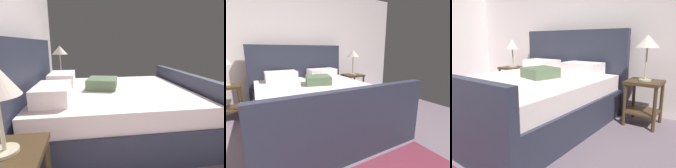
# 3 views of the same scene
# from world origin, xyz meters

# --- Properties ---
(wall_back) EXTENTS (5.47, 0.12, 2.53)m
(wall_back) POSITION_xyz_m (0.00, 3.15, 1.27)
(wall_back) COLOR white
(wall_back) RESTS_ON ground
(bed) EXTENTS (1.98, 2.27, 1.29)m
(bed) POSITION_xyz_m (-0.01, 1.87, 0.36)
(bed) COLOR #2C2F40
(bed) RESTS_ON ground
(nightstand_right) EXTENTS (0.44, 0.44, 0.60)m
(nightstand_right) POSITION_xyz_m (1.29, 2.67, 0.40)
(nightstand_right) COLOR #3F2E19
(nightstand_right) RESTS_ON ground
(table_lamp_right) EXTENTS (0.30, 0.30, 0.59)m
(table_lamp_right) POSITION_xyz_m (1.29, 2.67, 1.09)
(table_lamp_right) COLOR #B7B293
(table_lamp_right) RESTS_ON nightstand_right
(nightstand_left) EXTENTS (0.44, 0.44, 0.60)m
(nightstand_left) POSITION_xyz_m (-1.31, 2.70, 0.40)
(nightstand_left) COLOR #3F2E19
(nightstand_left) RESTS_ON ground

